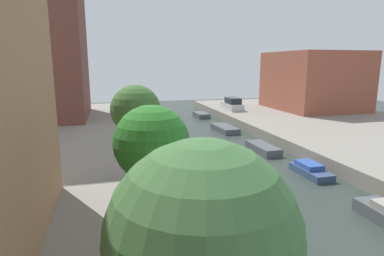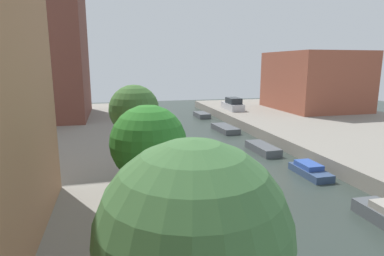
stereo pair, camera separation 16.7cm
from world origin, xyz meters
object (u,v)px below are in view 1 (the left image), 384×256
Objects in this scene: moored_boat_left_3 at (191,176)px; street_tree_1 at (152,144)px; low_block_right at (313,81)px; parked_car at (232,105)px; moored_boat_left_5 at (155,127)px; street_tree_2 at (136,111)px; moored_boat_right_3 at (263,148)px; moored_boat_right_5 at (201,115)px; moored_boat_right_4 at (225,129)px; moored_boat_left_2 at (234,225)px; moored_boat_left_4 at (171,142)px; moored_boat_right_2 at (310,170)px; street_tree_0 at (203,238)px.

street_tree_1 is at bearing -113.08° from moored_boat_left_3.
low_block_right is 11.37m from parked_car.
street_tree_1 is 1.32× the size of moored_boat_left_5.
street_tree_2 is (-25.31, -21.30, -0.09)m from low_block_right.
moored_boat_right_5 is at bearing 90.10° from moored_boat_right_3.
street_tree_2 is 1.18× the size of moored_boat_right_4.
moored_boat_left_5 is 1.10× the size of moored_boat_right_5.
moored_boat_left_2 is (3.51, -4.73, -4.30)m from street_tree_2.
moored_boat_left_4 is (3.69, 9.86, -4.24)m from street_tree_2.
moored_boat_right_2 reaches higher than moored_boat_left_3.
street_tree_0 is 1.56× the size of moored_boat_right_2.
low_block_right is at bearing 47.26° from street_tree_1.
moored_boat_left_3 is at bearing -147.29° from moored_boat_right_3.
low_block_right is 33.08m from street_tree_2.
low_block_right is 2.47× the size of parked_car.
parked_car reaches higher than moored_boat_left_2.
moored_boat_right_5 is at bearing 169.23° from low_block_right.
parked_car is at bearing 50.85° from moored_boat_left_4.
moored_boat_left_2 is 1.15× the size of moored_boat_right_5.
moored_boat_left_5 is 13.19m from moored_boat_right_3.
street_tree_0 is 22.42m from moored_boat_left_4.
low_block_right is at bearing 45.16° from moored_boat_right_3.
parked_car reaches higher than moored_boat_left_3.
street_tree_1 is at bearing -132.74° from low_block_right.
moored_boat_right_5 is at bearing 64.41° from moored_boat_left_4.
low_block_right reaches higher than moored_boat_right_5.
moored_boat_left_4 is (0.18, 14.59, 0.06)m from moored_boat_left_2.
moored_boat_right_3 is at bearing -57.43° from moored_boat_left_5.
moored_boat_right_2 is 23.38m from moored_boat_right_5.
street_tree_0 reaches higher than street_tree_1.
moored_boat_right_4 is (10.42, 20.93, -4.15)m from street_tree_1.
moored_boat_left_3 is at bearing 91.08° from moored_boat_left_2.
street_tree_2 is 1.33× the size of moored_boat_right_3.
moored_boat_right_3 is at bearing -134.84° from low_block_right.
low_block_right reaches higher than moored_boat_left_5.
moored_boat_left_4 reaches higher than moored_boat_right_5.
street_tree_0 is at bearing -99.63° from moored_boat_left_4.
street_tree_2 is 26.67m from moored_boat_right_5.
moored_boat_left_2 is 1.05× the size of moored_boat_left_5.
moored_boat_left_2 is (3.51, 1.37, -4.05)m from street_tree_1.
moored_boat_left_4 is (-10.83, -13.31, -1.23)m from parked_car.
moored_boat_left_5 is 18.44m from moored_boat_right_2.
moored_boat_left_2 is at bearing -111.54° from parked_car.
parked_car is 17.24m from moored_boat_right_3.
moored_boat_right_3 is (-0.43, 5.72, -0.02)m from moored_boat_right_2.
moored_boat_left_5 is 7.48m from moored_boat_right_4.
street_tree_2 is at bearing -151.25° from moored_boat_left_3.
moored_boat_left_5 is (3.45, 17.57, -4.37)m from street_tree_2.
moored_boat_left_4 is at bearing 128.59° from moored_boat_right_2.
low_block_right reaches higher than moored_boat_right_4.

